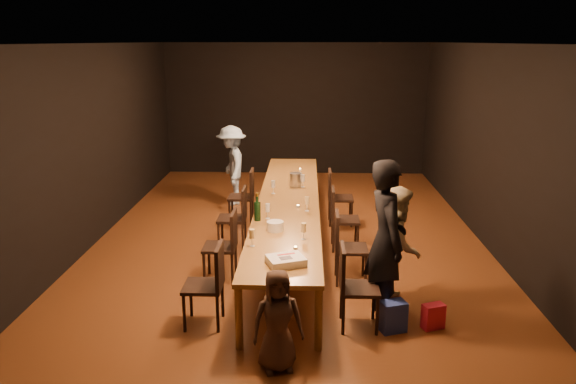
{
  "coord_description": "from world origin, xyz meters",
  "views": [
    {
      "loc": [
        0.27,
        -7.99,
        3.04
      ],
      "look_at": [
        0.01,
        -0.46,
        1.0
      ],
      "focal_mm": 35.0,
      "sensor_mm": 36.0,
      "label": 1
    }
  ],
  "objects_px": {
    "birthday_cake": "(286,261)",
    "table": "(288,203)",
    "man_blue": "(232,165)",
    "ice_bucket": "(296,180)",
    "chair_right_3": "(341,197)",
    "chair_left_0": "(203,285)",
    "woman_birthday": "(386,241)",
    "chair_left_3": "(241,196)",
    "plate_stack": "(275,226)",
    "chair_left_2": "(232,218)",
    "woman_tan": "(398,245)",
    "chair_left_1": "(220,246)",
    "chair_right_2": "(345,219)",
    "chair_right_0": "(360,287)",
    "child": "(278,321)",
    "chair_right_1": "(351,248)",
    "champagne_bottle": "(257,207)"
  },
  "relations": [
    {
      "from": "chair_right_3",
      "to": "chair_left_1",
      "type": "height_order",
      "value": "same"
    },
    {
      "from": "woman_birthday",
      "to": "champagne_bottle",
      "type": "height_order",
      "value": "woman_birthday"
    },
    {
      "from": "chair_right_0",
      "to": "chair_right_1",
      "type": "xyz_separation_m",
      "value": [
        0.0,
        1.2,
        0.0
      ]
    },
    {
      "from": "chair_left_0",
      "to": "chair_left_2",
      "type": "xyz_separation_m",
      "value": [
        0.0,
        2.4,
        0.0
      ]
    },
    {
      "from": "chair_right_2",
      "to": "chair_left_3",
      "type": "bearing_deg",
      "value": -125.22
    },
    {
      "from": "man_blue",
      "to": "ice_bucket",
      "type": "bearing_deg",
      "value": 24.86
    },
    {
      "from": "chair_left_3",
      "to": "birthday_cake",
      "type": "distance_m",
      "value": 3.8
    },
    {
      "from": "chair_right_1",
      "to": "champagne_bottle",
      "type": "bearing_deg",
      "value": -100.11
    },
    {
      "from": "table",
      "to": "chair_left_1",
      "type": "distance_m",
      "value": 1.49
    },
    {
      "from": "table",
      "to": "chair_right_3",
      "type": "distance_m",
      "value": 1.49
    },
    {
      "from": "table",
      "to": "chair_right_0",
      "type": "distance_m",
      "value": 2.56
    },
    {
      "from": "child",
      "to": "chair_left_2",
      "type": "bearing_deg",
      "value": 90.4
    },
    {
      "from": "birthday_cake",
      "to": "table",
      "type": "bearing_deg",
      "value": 70.53
    },
    {
      "from": "chair_right_3",
      "to": "woman_tan",
      "type": "bearing_deg",
      "value": 9.56
    },
    {
      "from": "chair_left_3",
      "to": "ice_bucket",
      "type": "distance_m",
      "value": 1.09
    },
    {
      "from": "chair_right_3",
      "to": "man_blue",
      "type": "height_order",
      "value": "man_blue"
    },
    {
      "from": "chair_left_3",
      "to": "child",
      "type": "relative_size",
      "value": 0.93
    },
    {
      "from": "chair_right_1",
      "to": "chair_left_1",
      "type": "distance_m",
      "value": 1.7
    },
    {
      "from": "plate_stack",
      "to": "woman_tan",
      "type": "bearing_deg",
      "value": -14.29
    },
    {
      "from": "chair_right_3",
      "to": "woman_birthday",
      "type": "height_order",
      "value": "woman_birthday"
    },
    {
      "from": "chair_right_0",
      "to": "child",
      "type": "relative_size",
      "value": 0.93
    },
    {
      "from": "chair_left_1",
      "to": "plate_stack",
      "type": "relative_size",
      "value": 4.39
    },
    {
      "from": "chair_left_3",
      "to": "birthday_cake",
      "type": "xyz_separation_m",
      "value": [
        0.91,
        -3.67,
        0.33
      ]
    },
    {
      "from": "chair_right_2",
      "to": "champagne_bottle",
      "type": "height_order",
      "value": "champagne_bottle"
    },
    {
      "from": "woman_tan",
      "to": "chair_right_0",
      "type": "bearing_deg",
      "value": 154.27
    },
    {
      "from": "chair_right_2",
      "to": "birthday_cake",
      "type": "relative_size",
      "value": 2.01
    },
    {
      "from": "table",
      "to": "birthday_cake",
      "type": "height_order",
      "value": "birthday_cake"
    },
    {
      "from": "ice_bucket",
      "to": "chair_right_1",
      "type": "bearing_deg",
      "value": -69.44
    },
    {
      "from": "child",
      "to": "birthday_cake",
      "type": "xyz_separation_m",
      "value": [
        0.05,
        0.77,
        0.29
      ]
    },
    {
      "from": "chair_right_1",
      "to": "plate_stack",
      "type": "distance_m",
      "value": 1.04
    },
    {
      "from": "chair_left_1",
      "to": "chair_right_3",
      "type": "bearing_deg",
      "value": -35.31
    },
    {
      "from": "table",
      "to": "chair_left_2",
      "type": "xyz_separation_m",
      "value": [
        -0.85,
        0.0,
        -0.24
      ]
    },
    {
      "from": "chair_left_2",
      "to": "plate_stack",
      "type": "height_order",
      "value": "chair_left_2"
    },
    {
      "from": "chair_left_0",
      "to": "chair_right_3",
      "type": "bearing_deg",
      "value": -25.28
    },
    {
      "from": "child",
      "to": "woman_birthday",
      "type": "bearing_deg",
      "value": 29.31
    },
    {
      "from": "chair_right_2",
      "to": "chair_left_1",
      "type": "relative_size",
      "value": 1.0
    },
    {
      "from": "birthday_cake",
      "to": "champagne_bottle",
      "type": "xyz_separation_m",
      "value": [
        -0.43,
        1.49,
        0.14
      ]
    },
    {
      "from": "table",
      "to": "chair_left_2",
      "type": "distance_m",
      "value": 0.88
    },
    {
      "from": "woman_tan",
      "to": "woman_birthday",
      "type": "bearing_deg",
      "value": 165.25
    },
    {
      "from": "birthday_cake",
      "to": "plate_stack",
      "type": "bearing_deg",
      "value": 78.31
    },
    {
      "from": "chair_left_0",
      "to": "man_blue",
      "type": "bearing_deg",
      "value": 3.61
    },
    {
      "from": "table",
      "to": "chair_left_3",
      "type": "bearing_deg",
      "value": 125.31
    },
    {
      "from": "chair_right_0",
      "to": "chair_right_3",
      "type": "bearing_deg",
      "value": 180.0
    },
    {
      "from": "chair_right_2",
      "to": "ice_bucket",
      "type": "bearing_deg",
      "value": -137.19
    },
    {
      "from": "chair_left_1",
      "to": "plate_stack",
      "type": "bearing_deg",
      "value": -104.06
    },
    {
      "from": "woman_birthday",
      "to": "chair_left_3",
      "type": "bearing_deg",
      "value": 21.29
    },
    {
      "from": "plate_stack",
      "to": "champagne_bottle",
      "type": "bearing_deg",
      "value": 122.47
    },
    {
      "from": "table",
      "to": "birthday_cake",
      "type": "relative_size",
      "value": 13.0
    },
    {
      "from": "woman_tan",
      "to": "ice_bucket",
      "type": "relative_size",
      "value": 6.41
    },
    {
      "from": "chair_left_3",
      "to": "chair_left_0",
      "type": "bearing_deg",
      "value": -180.0
    }
  ]
}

